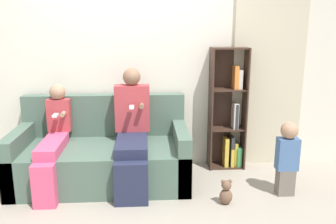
{
  "coord_description": "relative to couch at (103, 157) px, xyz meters",
  "views": [
    {
      "loc": [
        0.17,
        -3.24,
        1.74
      ],
      "look_at": [
        0.41,
        0.62,
        0.79
      ],
      "focal_mm": 38.0,
      "sensor_mm": 36.0,
      "label": 1
    }
  ],
  "objects": [
    {
      "name": "child_seated",
      "position": [
        -0.5,
        -0.13,
        0.26
      ],
      "size": [
        0.26,
        0.93,
        1.1
      ],
      "color": "#DB4C75",
      "rests_on": "ground_plane"
    },
    {
      "name": "adult_seated",
      "position": [
        0.34,
        -0.08,
        0.35
      ],
      "size": [
        0.39,
        0.9,
        1.27
      ],
      "color": "#232842",
      "rests_on": "ground_plane"
    },
    {
      "name": "toddler_standing",
      "position": [
        1.95,
        -0.45,
        0.13
      ],
      "size": [
        0.22,
        0.18,
        0.79
      ],
      "color": "#70665B",
      "rests_on": "ground_plane"
    },
    {
      "name": "back_wall",
      "position": [
        0.33,
        0.5,
        0.98
      ],
      "size": [
        10.0,
        0.06,
        2.55
      ],
      "color": "silver",
      "rests_on": "ground_plane"
    },
    {
      "name": "ground_plane",
      "position": [
        0.33,
        -0.57,
        -0.29
      ],
      "size": [
        14.0,
        14.0,
        0.0
      ],
      "primitive_type": "plane",
      "color": "#9E9384"
    },
    {
      "name": "bookshelf",
      "position": [
        1.52,
        0.36,
        0.35
      ],
      "size": [
        0.43,
        0.26,
        1.48
      ],
      "color": "#3D281E",
      "rests_on": "ground_plane"
    },
    {
      "name": "couch",
      "position": [
        0.0,
        0.0,
        0.0
      ],
      "size": [
        1.91,
        0.94,
        0.94
      ],
      "color": "#4C6656",
      "rests_on": "ground_plane"
    },
    {
      "name": "teddy_bear",
      "position": [
        1.28,
        -0.63,
        -0.17
      ],
      "size": [
        0.13,
        0.11,
        0.26
      ],
      "color": "brown",
      "rests_on": "ground_plane"
    },
    {
      "name": "curtain_panel",
      "position": [
        2.0,
        0.45,
        0.77
      ],
      "size": [
        0.88,
        0.04,
        2.13
      ],
      "color": "beige",
      "rests_on": "ground_plane"
    }
  ]
}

